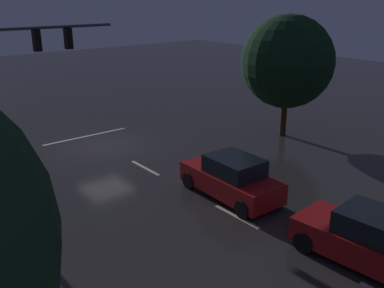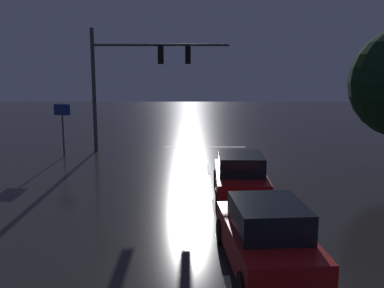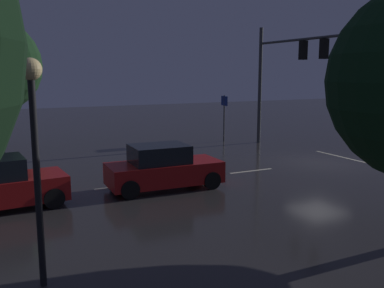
# 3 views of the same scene
# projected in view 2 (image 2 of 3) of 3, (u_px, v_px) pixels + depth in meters

# --- Properties ---
(ground_plane) EXTENTS (80.00, 80.00, 0.00)m
(ground_plane) POSITION_uv_depth(u_px,v_px,m) (206.00, 153.00, 24.82)
(ground_plane) COLOR #2D2B2B
(traffic_signal_assembly) EXTENTS (7.91, 0.47, 7.08)m
(traffic_signal_assembly) POSITION_uv_depth(u_px,v_px,m) (136.00, 69.00, 24.88)
(traffic_signal_assembly) COLOR #383A3D
(traffic_signal_assembly) RESTS_ON ground_plane
(lane_dash_far) EXTENTS (0.16, 2.20, 0.01)m
(lane_dash_far) POSITION_uv_depth(u_px,v_px,m) (209.00, 169.00, 20.88)
(lane_dash_far) COLOR beige
(lane_dash_far) RESTS_ON ground_plane
(lane_dash_mid) EXTENTS (0.16, 2.20, 0.01)m
(lane_dash_mid) POSITION_uv_depth(u_px,v_px,m) (215.00, 209.00, 14.97)
(lane_dash_mid) COLOR beige
(lane_dash_mid) RESTS_ON ground_plane
(stop_bar) EXTENTS (5.00, 0.16, 0.01)m
(stop_bar) POSITION_uv_depth(u_px,v_px,m) (205.00, 147.00, 26.87)
(stop_bar) COLOR beige
(stop_bar) RESTS_ON ground_plane
(car_approaching) EXTENTS (2.03, 4.42, 1.70)m
(car_approaching) POSITION_uv_depth(u_px,v_px,m) (240.00, 177.00, 16.14)
(car_approaching) COLOR maroon
(car_approaching) RESTS_ON ground_plane
(car_distant) EXTENTS (2.21, 4.48, 1.70)m
(car_distant) POSITION_uv_depth(u_px,v_px,m) (266.00, 237.00, 10.40)
(car_distant) COLOR maroon
(car_distant) RESTS_ON ground_plane
(route_sign) EXTENTS (0.90, 0.17, 2.95)m
(route_sign) POSITION_uv_depth(u_px,v_px,m) (62.00, 118.00, 23.62)
(route_sign) COLOR #383A3D
(route_sign) RESTS_ON ground_plane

